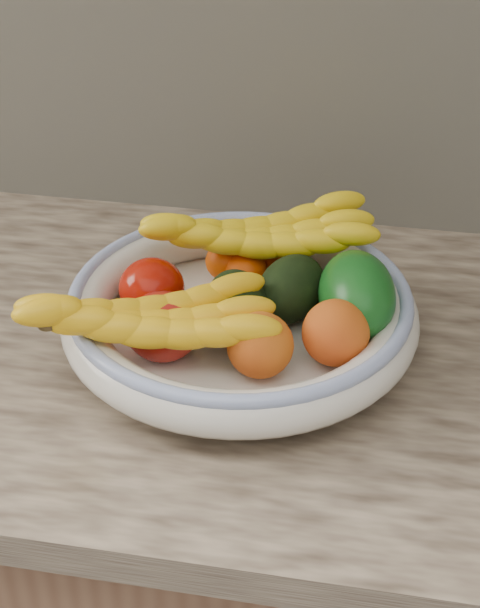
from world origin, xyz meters
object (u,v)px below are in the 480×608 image
(green_mango, at_px, (356,295))
(banana_bunch_back, at_px, (257,241))
(fruit_bowl, at_px, (240,313))
(banana_bunch_front, at_px, (148,326))

(green_mango, distance_m, banana_bunch_back, 0.14)
(fruit_bowl, height_order, banana_bunch_front, banana_bunch_front)
(green_mango, bearing_deg, banana_bunch_front, -169.01)
(green_mango, bearing_deg, fruit_bowl, 170.94)
(fruit_bowl, xyz_separation_m, banana_bunch_back, (0.00, 0.09, 0.04))
(banana_bunch_front, bearing_deg, banana_bunch_back, 45.10)
(green_mango, xyz_separation_m, banana_bunch_back, (-0.12, 0.08, 0.01))
(banana_bunch_back, bearing_deg, banana_bunch_front, -130.03)
(fruit_bowl, distance_m, green_mango, 0.13)
(fruit_bowl, bearing_deg, banana_bunch_back, 88.06)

